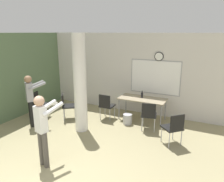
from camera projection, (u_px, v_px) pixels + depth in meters
wall_left_accent at (6, 78)px, 6.96m from camera, size 0.12×7.00×2.80m
wall_back at (138, 74)px, 7.68m from camera, size 8.00×0.15×2.80m
support_pillar at (80, 84)px, 6.16m from camera, size 0.37×0.37×2.80m
folding_table at (142, 100)px, 7.14m from camera, size 1.53×0.72×0.73m
bottle_on_table at (142, 95)px, 7.21m from camera, size 0.07×0.07×0.23m
waste_bin at (127, 119)px, 6.90m from camera, size 0.29×0.29×0.32m
chair_table_right at (149, 114)px, 6.37m from camera, size 0.53×0.53×0.87m
chair_by_left_wall at (39, 103)px, 7.38m from camera, size 0.55×0.55×0.87m
chair_table_left at (106, 105)px, 7.19m from camera, size 0.45×0.45×0.87m
chair_near_pillar at (67, 104)px, 7.21m from camera, size 0.61×0.61×0.87m
chair_mid_room at (174, 127)px, 5.52m from camera, size 0.62×0.62×0.87m
person_playing_front at (42, 126)px, 4.56m from camera, size 0.46×0.66×1.59m
person_watching_back at (31, 97)px, 6.58m from camera, size 0.56×0.63×1.59m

